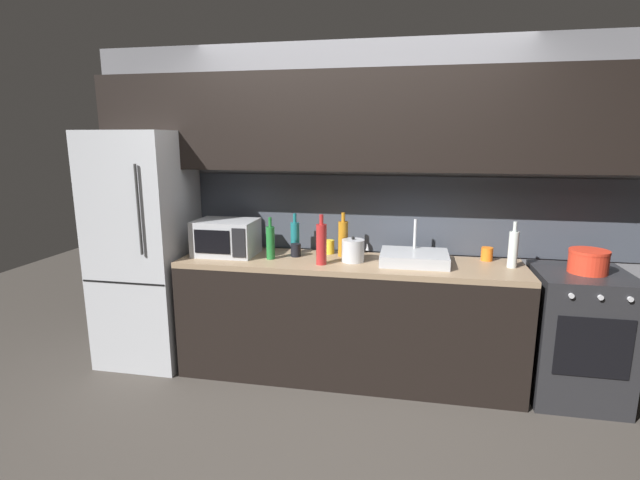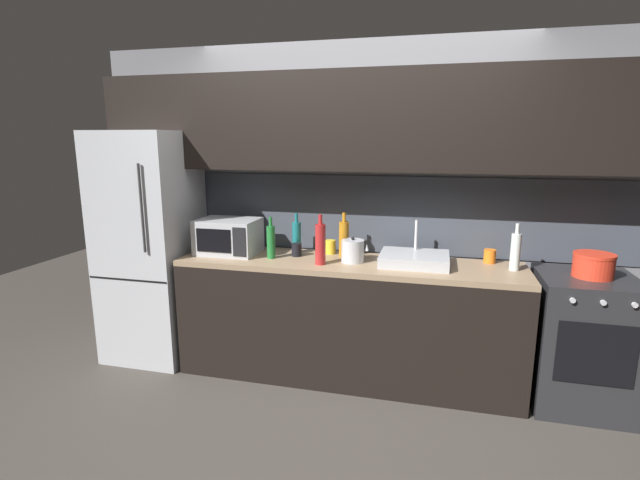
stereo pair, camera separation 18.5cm
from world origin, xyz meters
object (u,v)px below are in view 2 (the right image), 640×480
object	(u,v)px
wine_bottle_amber	(344,238)
mug_yellow	(331,247)
cooking_pot	(593,265)
oven_range	(581,341)
kettle	(353,251)
microwave	(228,236)
mug_dark	(297,250)
mug_orange	(490,256)
wine_bottle_clear	(515,251)
refrigerator	(151,247)
wine_bottle_green	(271,242)
wine_bottle_red	(320,244)
wine_bottle_teal	(297,237)

from	to	relation	value
wine_bottle_amber	mug_yellow	world-z (taller)	wine_bottle_amber
cooking_pot	oven_range	bearing A→B (deg)	-175.57
kettle	cooking_pot	distance (m)	1.58
microwave	mug_yellow	world-z (taller)	microwave
mug_dark	mug_orange	distance (m)	1.42
wine_bottle_clear	refrigerator	bearing A→B (deg)	-179.06
refrigerator	wine_bottle_clear	world-z (taller)	refrigerator
kettle	mug_orange	bearing A→B (deg)	12.55
wine_bottle_amber	wine_bottle_green	bearing A→B (deg)	-159.77
wine_bottle_green	mug_orange	world-z (taller)	wine_bottle_green
microwave	wine_bottle_green	xyz separation A→B (m)	(0.38, -0.07, -0.01)
oven_range	mug_dark	distance (m)	2.07
microwave	wine_bottle_green	bearing A→B (deg)	-10.08
microwave	wine_bottle_red	world-z (taller)	wine_bottle_red
wine_bottle_green	wine_bottle_red	bearing A→B (deg)	-11.15
wine_bottle_clear	mug_dark	bearing A→B (deg)	179.45
wine_bottle_amber	wine_bottle_clear	world-z (taller)	wine_bottle_amber
kettle	cooking_pot	xyz separation A→B (m)	(1.58, 0.01, -0.00)
wine_bottle_clear	mug_dark	world-z (taller)	wine_bottle_clear
refrigerator	wine_bottle_green	size ratio (longest dim) A/B	5.86
kettle	mug_yellow	distance (m)	0.30
mug_orange	refrigerator	bearing A→B (deg)	-175.45
refrigerator	cooking_pot	bearing A→B (deg)	0.00
microwave	mug_orange	xyz separation A→B (m)	(1.95, 0.19, -0.09)
mug_yellow	mug_orange	bearing A→B (deg)	0.36
wine_bottle_clear	mug_orange	bearing A→B (deg)	131.25
refrigerator	oven_range	size ratio (longest dim) A/B	2.04
kettle	mug_orange	distance (m)	0.99
wine_bottle_teal	cooking_pot	size ratio (longest dim) A/B	1.24
microwave	cooking_pot	distance (m)	2.57
wine_bottle_teal	mug_dark	world-z (taller)	wine_bottle_teal
oven_range	mug_orange	xyz separation A→B (m)	(-0.60, 0.21, 0.50)
microwave	mug_dark	xyz separation A→B (m)	(0.54, 0.04, -0.09)
mug_dark	cooking_pot	distance (m)	2.03
kettle	mug_dark	size ratio (longest dim) A/B	2.03
kettle	mug_yellow	size ratio (longest dim) A/B	1.87
wine_bottle_amber	refrigerator	bearing A→B (deg)	-174.84
wine_bottle_red	mug_yellow	xyz separation A→B (m)	(-0.00, 0.33, -0.10)
refrigerator	mug_yellow	xyz separation A→B (m)	(1.45, 0.20, 0.03)
kettle	wine_bottle_green	bearing A→B (deg)	-175.98
microwave	kettle	size ratio (longest dim) A/B	2.30
kettle	wine_bottle_red	size ratio (longest dim) A/B	0.56
refrigerator	wine_bottle_clear	xyz separation A→B (m)	(2.78, 0.05, 0.11)
oven_range	wine_bottle_amber	xyz separation A→B (m)	(-1.66, 0.14, 0.59)
oven_range	wine_bottle_clear	distance (m)	0.74
mug_yellow	wine_bottle_teal	bearing A→B (deg)	-174.72
wine_bottle_clear	microwave	bearing A→B (deg)	-179.26
cooking_pot	wine_bottle_clear	bearing A→B (deg)	174.47
oven_range	cooking_pot	bearing A→B (deg)	4.43
mug_dark	wine_bottle_teal	bearing A→B (deg)	106.44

